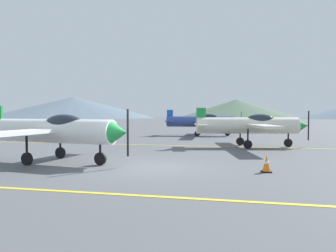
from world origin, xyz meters
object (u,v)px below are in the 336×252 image
airplane_mid (251,125)px  airplane_far (203,121)px  traffic_cone_side (266,164)px  airplane_near (53,130)px

airplane_mid → airplane_far: bearing=112.7°
airplane_mid → traffic_cone_side: bearing=-89.6°
airplane_near → airplane_far: (4.72, 17.34, 0.00)m
airplane_far → traffic_cone_side: (3.97, -17.82, -1.09)m
airplane_near → traffic_cone_side: (8.69, -0.49, -1.09)m
airplane_far → traffic_cone_side: 18.29m
airplane_mid → traffic_cone_side: 8.55m
airplane_far → traffic_cone_side: bearing=-77.4°
airplane_mid → airplane_far: size_ratio=1.00×
airplane_near → airplane_mid: same height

